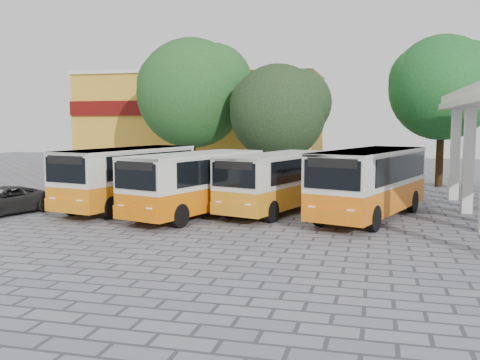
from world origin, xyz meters
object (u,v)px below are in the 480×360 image
(bus_far_left, at_px, (128,174))
(bus_centre_right, at_px, (277,179))
(bus_centre_left, at_px, (196,180))
(parked_car, at_px, (1,201))
(bus_far_right, at_px, (370,179))

(bus_far_left, relative_size, bus_centre_right, 1.06)
(bus_centre_left, distance_m, parked_car, 8.60)
(bus_far_left, height_order, bus_centre_left, bus_far_left)
(bus_centre_left, relative_size, parked_car, 1.82)
(bus_centre_left, height_order, bus_centre_right, bus_centre_left)
(bus_centre_right, bearing_deg, parked_car, -145.42)
(bus_far_left, height_order, parked_car, bus_far_left)
(bus_centre_left, xyz_separation_m, parked_car, (-8.36, -1.79, -0.96))
(bus_far_left, xyz_separation_m, bus_centre_right, (6.89, 0.74, -0.11))
(bus_centre_left, distance_m, bus_far_right, 7.33)
(bus_far_left, xyz_separation_m, bus_far_right, (10.94, 0.15, 0.04))
(bus_centre_left, height_order, parked_car, bus_centre_left)
(bus_far_right, distance_m, parked_car, 15.91)
(bus_far_right, relative_size, parked_car, 1.94)
(bus_far_left, relative_size, bus_centre_left, 1.03)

